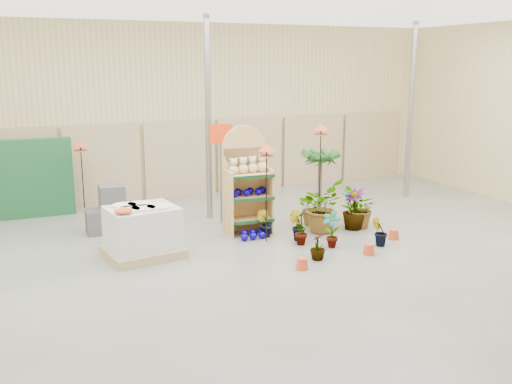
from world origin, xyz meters
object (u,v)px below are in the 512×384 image
at_px(pallet_stack, 143,232).
at_px(potted_plant_2, 321,206).
at_px(display_shelf, 246,184).
at_px(bird_table_front, 267,151).

relative_size(pallet_stack, potted_plant_2, 1.33).
bearing_deg(display_shelf, bird_table_front, -79.36).
xyz_separation_m(display_shelf, potted_plant_2, (1.44, -0.63, -0.47)).
xyz_separation_m(bird_table_front, potted_plant_2, (1.34, 0.20, -1.28)).
bearing_deg(bird_table_front, display_shelf, 96.53).
height_order(bird_table_front, potted_plant_2, bird_table_front).
bearing_deg(display_shelf, potted_plant_2, -19.58).
xyz_separation_m(pallet_stack, bird_table_front, (2.44, -0.07, 1.36)).
height_order(pallet_stack, potted_plant_2, potted_plant_2).
bearing_deg(potted_plant_2, display_shelf, 156.32).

